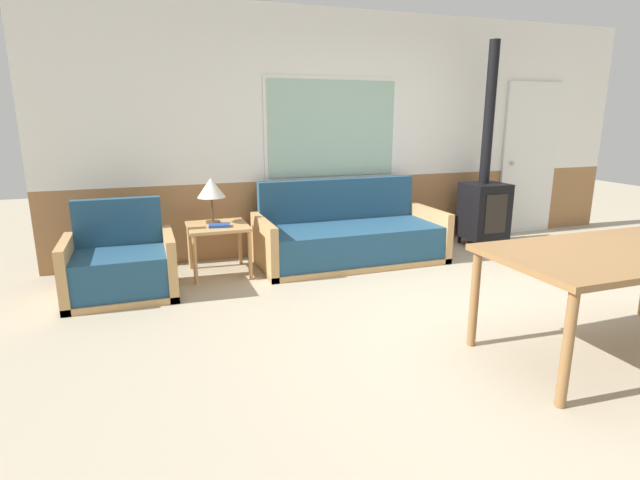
# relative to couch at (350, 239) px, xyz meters

# --- Properties ---
(ground_plane) EXTENTS (16.00, 16.00, 0.00)m
(ground_plane) POSITION_rel_couch_xyz_m (0.47, -2.05, -0.25)
(ground_plane) COLOR #B2A58C
(wall_back) EXTENTS (7.20, 0.09, 2.70)m
(wall_back) POSITION_rel_couch_xyz_m (0.44, 0.58, 1.10)
(wall_back) COLOR #996B42
(wall_back) RESTS_ON ground_plane
(couch) EXTENTS (2.01, 0.88, 0.87)m
(couch) POSITION_rel_couch_xyz_m (0.00, 0.00, 0.00)
(couch) COLOR tan
(couch) RESTS_ON ground_plane
(armchair) EXTENTS (0.93, 0.73, 0.83)m
(armchair) POSITION_rel_couch_xyz_m (-2.33, -0.30, 0.00)
(armchair) COLOR tan
(armchair) RESTS_ON ground_plane
(side_table) EXTENTS (0.59, 0.59, 0.51)m
(side_table) POSITION_rel_couch_xyz_m (-1.41, 0.04, 0.18)
(side_table) COLOR tan
(side_table) RESTS_ON ground_plane
(table_lamp) EXTENTS (0.28, 0.28, 0.46)m
(table_lamp) POSITION_rel_couch_xyz_m (-1.44, 0.15, 0.61)
(table_lamp) COLOR #4C3823
(table_lamp) RESTS_ON side_table
(book_stack) EXTENTS (0.22, 0.16, 0.03)m
(book_stack) POSITION_rel_couch_xyz_m (-1.41, -0.05, 0.27)
(book_stack) COLOR #234799
(book_stack) RESTS_ON side_table
(dining_table) EXTENTS (1.77, 0.93, 0.73)m
(dining_table) POSITION_rel_couch_xyz_m (0.83, -2.59, 0.41)
(dining_table) COLOR olive
(dining_table) RESTS_ON ground_plane
(wood_stove) EXTENTS (0.49, 0.45, 2.40)m
(wood_stove) POSITION_rel_couch_xyz_m (1.82, 0.11, 0.34)
(wood_stove) COLOR black
(wood_stove) RESTS_ON ground_plane
(entry_door) EXTENTS (0.86, 0.09, 1.98)m
(entry_door) POSITION_rel_couch_xyz_m (2.82, 0.53, 0.74)
(entry_door) COLOR white
(entry_door) RESTS_ON ground_plane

